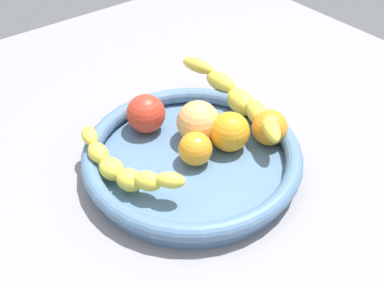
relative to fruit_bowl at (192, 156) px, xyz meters
The scene contains 9 objects.
kitchen_counter 3.70cm from the fruit_bowl, ahead, with size 120.00×120.00×3.00cm, color gray.
fruit_bowl is the anchor object (origin of this frame).
banana_draped_left 11.38cm from the fruit_bowl, 169.16° to the left, with size 8.46×19.63×4.64cm.
banana_draped_right 14.49cm from the fruit_bowl, 19.28° to the left, with size 8.71×28.12×5.69cm.
orange_front 13.12cm from the fruit_bowl, 19.22° to the right, with size 5.70×5.70×5.70cm, color orange.
orange_mid_left 2.25cm from the fruit_bowl, 69.67° to the right, with size 5.20×5.20×5.20cm, color orange.
orange_mid_right 6.98cm from the fruit_bowl, 12.66° to the right, with size 6.27×6.27×6.27cm, color orange.
tomato_red 10.84cm from the fruit_bowl, 97.39° to the left, with size 6.40×6.40×6.40cm, color red.
peach_blush 5.74cm from the fruit_bowl, 40.69° to the left, with size 6.87×6.87×6.87cm, color #ECAA5F.
Camera 1 is at (-32.22, -41.17, 52.18)cm, focal length 42.80 mm.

